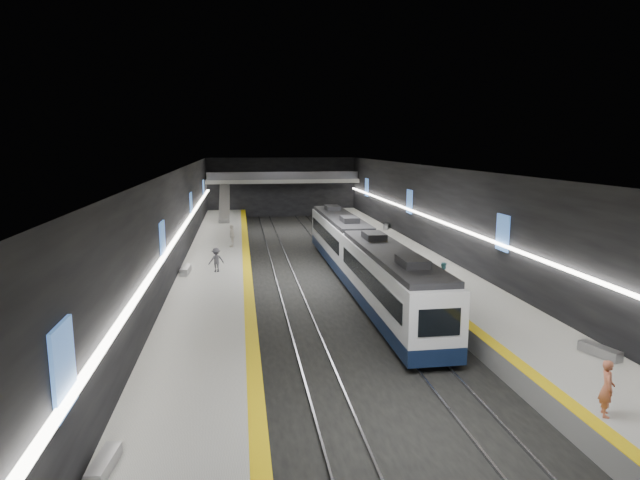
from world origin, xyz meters
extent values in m
plane|color=black|center=(0.00, 0.00, 0.00)|extent=(70.00, 70.00, 0.00)
cube|color=beige|center=(0.00, 0.00, 8.00)|extent=(20.00, 70.00, 0.04)
cube|color=black|center=(-10.00, 0.00, 4.00)|extent=(0.04, 70.00, 8.00)
cube|color=black|center=(10.00, 0.00, 4.00)|extent=(0.04, 70.00, 8.00)
cube|color=black|center=(0.00, 35.00, 4.00)|extent=(20.00, 0.04, 8.00)
cube|color=slate|center=(-7.50, 0.00, 0.50)|extent=(5.00, 70.00, 1.00)
cube|color=#9A9A96|center=(-7.50, 0.00, 1.01)|extent=(5.00, 70.00, 0.02)
cube|color=#DDB80B|center=(-5.30, 0.00, 1.02)|extent=(0.60, 70.00, 0.02)
cube|color=slate|center=(7.50, 0.00, 0.50)|extent=(5.00, 70.00, 1.00)
cube|color=#9A9A96|center=(7.50, 0.00, 1.01)|extent=(5.00, 70.00, 0.02)
cube|color=#DDB80B|center=(5.30, 0.00, 1.02)|extent=(0.60, 70.00, 0.02)
cube|color=gray|center=(-3.22, 0.00, 0.06)|extent=(0.08, 70.00, 0.12)
cube|color=gray|center=(-1.78, 0.00, 0.06)|extent=(0.08, 70.00, 0.12)
cube|color=gray|center=(1.78, 0.00, 0.06)|extent=(0.08, 70.00, 0.12)
cube|color=gray|center=(3.22, 0.00, 0.06)|extent=(0.08, 70.00, 0.12)
cube|color=#0F1C39|center=(2.50, -9.67, 0.75)|extent=(2.65, 15.00, 0.80)
cube|color=white|center=(2.50, -9.67, 2.40)|extent=(2.65, 15.00, 2.50)
cube|color=black|center=(2.50, -9.67, 3.80)|extent=(2.44, 14.25, 0.30)
cube|color=black|center=(2.50, -9.67, 2.45)|extent=(2.69, 13.20, 1.00)
cube|color=black|center=(2.50, -17.19, 2.35)|extent=(1.85, 0.05, 1.20)
cube|color=#0F1C39|center=(2.50, 5.33, 0.75)|extent=(2.65, 15.00, 0.80)
cube|color=white|center=(2.50, 5.33, 2.40)|extent=(2.65, 15.00, 2.50)
cube|color=black|center=(2.50, 5.33, 3.80)|extent=(2.44, 14.25, 0.30)
cube|color=black|center=(2.50, 5.33, 2.45)|extent=(2.69, 13.20, 1.00)
cube|color=black|center=(2.50, -2.19, 2.35)|extent=(1.85, 0.05, 1.20)
cube|color=#4375CA|center=(-9.92, -25.00, 4.50)|extent=(0.10, 1.50, 2.20)
cube|color=#4375CA|center=(-9.92, -8.00, 4.50)|extent=(0.10, 1.50, 2.20)
cube|color=#4375CA|center=(-9.92, 10.00, 4.50)|extent=(0.10, 1.50, 2.20)
cube|color=#4375CA|center=(-9.92, 27.00, 4.50)|extent=(0.10, 1.50, 2.20)
cube|color=#4375CA|center=(9.92, -8.00, 4.50)|extent=(0.10, 1.50, 2.20)
cube|color=#4375CA|center=(9.92, 10.00, 4.50)|extent=(0.10, 1.50, 2.20)
cube|color=#4375CA|center=(9.92, 27.00, 4.50)|extent=(0.10, 1.50, 2.20)
cube|color=white|center=(-9.80, 0.00, 3.80)|extent=(0.25, 68.60, 0.12)
cube|color=white|center=(9.80, 0.00, 3.80)|extent=(0.25, 68.60, 0.12)
cube|color=gray|center=(0.00, 33.00, 5.00)|extent=(20.00, 3.00, 0.50)
cube|color=#47474C|center=(0.00, 31.55, 5.75)|extent=(19.60, 0.08, 1.00)
cube|color=#99999E|center=(-7.50, 26.00, 2.90)|extent=(1.20, 7.50, 3.92)
cube|color=#99999E|center=(-9.50, -23.83, 1.20)|extent=(0.65, 1.68, 0.40)
cube|color=#99999E|center=(-9.50, -1.05, 1.23)|extent=(0.64, 1.91, 0.46)
cube|color=#99999E|center=(9.05, -18.53, 1.22)|extent=(1.01, 1.86, 0.44)
cube|color=#99999E|center=(9.50, 16.21, 1.22)|extent=(1.09, 1.83, 0.43)
imported|color=#CB6B4B|center=(5.93, -23.11, 1.95)|extent=(0.69, 0.81, 1.89)
imported|color=#52A0B3|center=(6.63, -7.20, 1.80)|extent=(0.96, 0.98, 1.60)
imported|color=beige|center=(-6.44, 8.21, 1.98)|extent=(0.57, 1.19, 1.97)
imported|color=#414048|center=(-7.41, -0.94, 1.84)|extent=(1.24, 0.96, 1.69)
camera|label=1|loc=(-5.67, -37.71, 9.73)|focal=30.00mm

